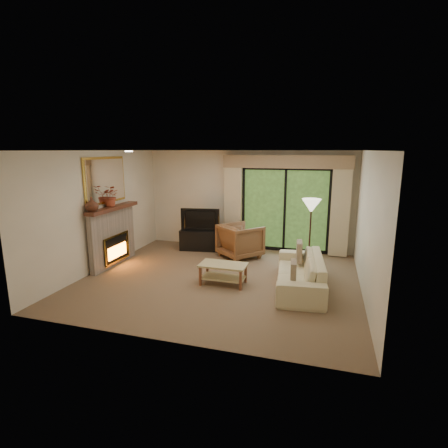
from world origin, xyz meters
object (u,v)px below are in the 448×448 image
(media_console, at_px, (201,240))
(armchair, at_px, (240,241))
(sofa, at_px, (300,272))
(coffee_table, at_px, (223,274))

(media_console, distance_m, armchair, 1.23)
(media_console, relative_size, sofa, 0.50)
(media_console, relative_size, coffee_table, 1.18)
(media_console, relative_size, armchair, 1.18)
(armchair, distance_m, sofa, 2.21)
(armchair, bearing_deg, sofa, 175.81)
(sofa, distance_m, coffee_table, 1.49)
(coffee_table, bearing_deg, sofa, 10.41)
(sofa, bearing_deg, media_console, -131.26)
(armchair, distance_m, coffee_table, 1.83)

